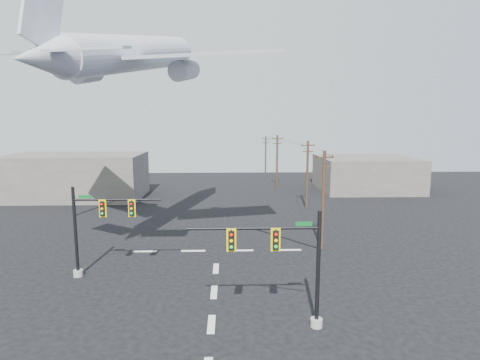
{
  "coord_description": "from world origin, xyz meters",
  "views": [
    {
      "loc": [
        0.95,
        -20.04,
        10.95
      ],
      "look_at": [
        1.68,
        5.0,
        7.04
      ],
      "focal_mm": 30.0,
      "sensor_mm": 36.0,
      "label": 1
    }
  ],
  "objects_px": {
    "utility_pole_c": "(277,161)",
    "signal_mast_far": "(94,229)",
    "airliner": "(134,54)",
    "utility_pole_a": "(323,198)",
    "utility_pole_b": "(307,173)",
    "utility_pole_d": "(266,156)",
    "signal_mast_near": "(289,265)"
  },
  "relations": [
    {
      "from": "airliner",
      "to": "utility_pole_c",
      "type": "bearing_deg",
      "value": -11.48
    },
    {
      "from": "utility_pole_c",
      "to": "utility_pole_d",
      "type": "bearing_deg",
      "value": 99.3
    },
    {
      "from": "utility_pole_b",
      "to": "airliner",
      "type": "distance_m",
      "value": 25.06
    },
    {
      "from": "utility_pole_a",
      "to": "utility_pole_b",
      "type": "xyz_separation_m",
      "value": [
        1.63,
        15.07,
        -0.03
      ]
    },
    {
      "from": "signal_mast_far",
      "to": "airliner",
      "type": "height_order",
      "value": "airliner"
    },
    {
      "from": "signal_mast_far",
      "to": "utility_pole_a",
      "type": "xyz_separation_m",
      "value": [
        17.08,
        5.5,
        0.93
      ]
    },
    {
      "from": "utility_pole_c",
      "to": "airliner",
      "type": "height_order",
      "value": "airliner"
    },
    {
      "from": "signal_mast_near",
      "to": "utility_pole_a",
      "type": "distance_m",
      "value": 13.64
    },
    {
      "from": "utility_pole_a",
      "to": "signal_mast_far",
      "type": "bearing_deg",
      "value": -177.9
    },
    {
      "from": "utility_pole_a",
      "to": "utility_pole_b",
      "type": "height_order",
      "value": "utility_pole_a"
    },
    {
      "from": "utility_pole_a",
      "to": "signal_mast_near",
      "type": "bearing_deg",
      "value": -126.09
    },
    {
      "from": "utility_pole_a",
      "to": "utility_pole_c",
      "type": "bearing_deg",
      "value": 74.95
    },
    {
      "from": "utility_pole_a",
      "to": "utility_pole_b",
      "type": "distance_m",
      "value": 15.15
    },
    {
      "from": "utility_pole_c",
      "to": "signal_mast_far",
      "type": "bearing_deg",
      "value": -109.18
    },
    {
      "from": "airliner",
      "to": "signal_mast_far",
      "type": "bearing_deg",
      "value": 179.81
    },
    {
      "from": "airliner",
      "to": "signal_mast_near",
      "type": "bearing_deg",
      "value": -125.44
    },
    {
      "from": "signal_mast_near",
      "to": "airliner",
      "type": "height_order",
      "value": "airliner"
    },
    {
      "from": "utility_pole_d",
      "to": "signal_mast_far",
      "type": "bearing_deg",
      "value": -107.15
    },
    {
      "from": "utility_pole_a",
      "to": "airliner",
      "type": "distance_m",
      "value": 19.14
    },
    {
      "from": "signal_mast_far",
      "to": "airliner",
      "type": "distance_m",
      "value": 14.01
    },
    {
      "from": "utility_pole_c",
      "to": "utility_pole_a",
      "type": "bearing_deg",
      "value": -82.51
    },
    {
      "from": "signal_mast_near",
      "to": "utility_pole_c",
      "type": "xyz_separation_m",
      "value": [
        4.38,
        41.6,
        0.94
      ]
    },
    {
      "from": "signal_mast_near",
      "to": "utility_pole_a",
      "type": "relative_size",
      "value": 0.85
    },
    {
      "from": "signal_mast_near",
      "to": "airliner",
      "type": "distance_m",
      "value": 21.09
    },
    {
      "from": "utility_pole_b",
      "to": "utility_pole_c",
      "type": "distance_m",
      "value": 13.91
    },
    {
      "from": "utility_pole_a",
      "to": "utility_pole_d",
      "type": "xyz_separation_m",
      "value": [
        -0.92,
        41.76,
        -0.37
      ]
    },
    {
      "from": "utility_pole_a",
      "to": "utility_pole_b",
      "type": "relative_size",
      "value": 1.01
    },
    {
      "from": "utility_pole_a",
      "to": "utility_pole_d",
      "type": "bearing_deg",
      "value": 75.51
    },
    {
      "from": "signal_mast_near",
      "to": "airliner",
      "type": "bearing_deg",
      "value": 128.19
    },
    {
      "from": "signal_mast_near",
      "to": "utility_pole_b",
      "type": "distance_m",
      "value": 28.56
    },
    {
      "from": "utility_pole_b",
      "to": "utility_pole_a",
      "type": "bearing_deg",
      "value": -108.28
    },
    {
      "from": "signal_mast_far",
      "to": "utility_pole_b",
      "type": "distance_m",
      "value": 27.81
    }
  ]
}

